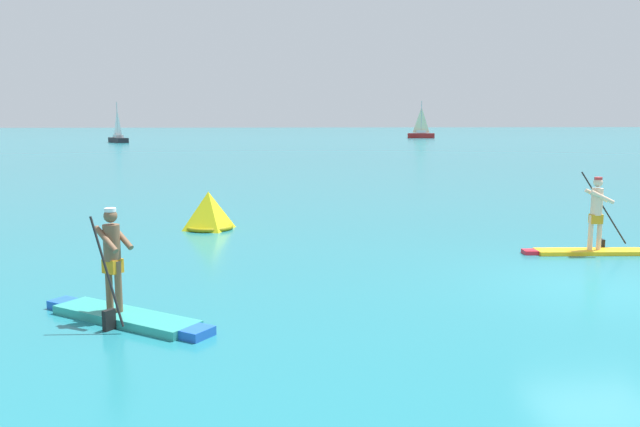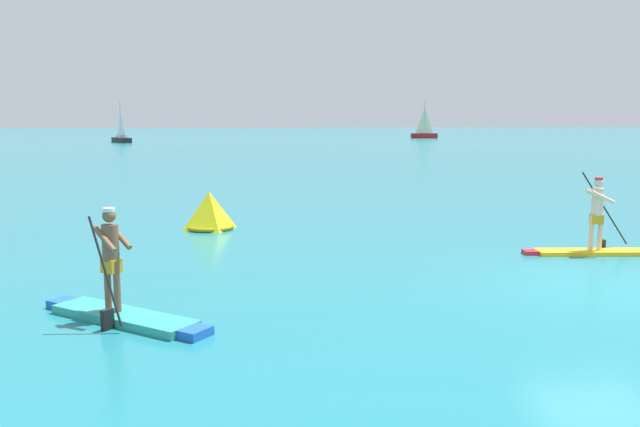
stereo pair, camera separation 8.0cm
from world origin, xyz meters
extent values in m
plane|color=#1E727F|center=(0.00, 0.00, 0.00)|extent=(440.00, 440.00, 0.00)
cube|color=teal|center=(-8.56, -1.38, 0.07)|extent=(2.52, 2.06, 0.14)
cube|color=blue|center=(-7.36, -2.24, 0.07)|extent=(0.53, 0.56, 0.14)
cube|color=blue|center=(-9.77, -0.52, 0.07)|extent=(0.49, 0.51, 0.14)
cylinder|color=brown|center=(-8.66, -1.31, 0.54)|extent=(0.11, 0.11, 0.82)
cylinder|color=brown|center=(-8.84, -1.19, 0.54)|extent=(0.11, 0.11, 0.82)
cube|color=orange|center=(-8.75, -1.25, 0.86)|extent=(0.34, 0.33, 0.22)
cylinder|color=brown|center=(-8.75, -1.25, 1.24)|extent=(0.26, 0.26, 0.57)
sphere|color=brown|center=(-8.75, -1.25, 1.65)|extent=(0.21, 0.21, 0.21)
cylinder|color=white|center=(-8.75, -1.25, 1.75)|extent=(0.18, 0.18, 0.06)
cylinder|color=brown|center=(-8.62, -1.16, 1.31)|extent=(0.46, 0.41, 0.41)
cylinder|color=brown|center=(-8.80, -1.40, 1.31)|extent=(0.46, 0.41, 0.41)
cylinder|color=black|center=(-8.71, -1.80, 0.90)|extent=(0.52, 0.39, 1.61)
cube|color=black|center=(-8.71, -1.80, 0.16)|extent=(0.18, 0.21, 0.32)
cube|color=yellow|center=(1.26, 2.96, 0.05)|extent=(2.59, 0.73, 0.09)
cube|color=red|center=(-0.18, 3.05, 0.05)|extent=(0.34, 0.36, 0.09)
cylinder|color=beige|center=(1.43, 2.94, 0.51)|extent=(0.11, 0.11, 0.83)
cylinder|color=beige|center=(1.23, 2.96, 0.51)|extent=(0.11, 0.11, 0.83)
cube|color=orange|center=(1.33, 2.95, 0.83)|extent=(0.27, 0.24, 0.22)
cylinder|color=beige|center=(1.33, 2.95, 1.23)|extent=(0.26, 0.26, 0.63)
sphere|color=beige|center=(1.33, 2.95, 1.68)|extent=(0.21, 0.21, 0.21)
cylinder|color=red|center=(1.33, 2.95, 1.78)|extent=(0.18, 0.18, 0.06)
cylinder|color=beige|center=(1.39, 3.10, 1.36)|extent=(0.57, 0.13, 0.33)
cylinder|color=beige|center=(1.37, 2.80, 1.36)|extent=(0.57, 0.13, 0.33)
cylinder|color=black|center=(1.71, 3.31, 1.03)|extent=(1.19, 0.12, 1.75)
cube|color=black|center=(1.71, 3.31, 0.11)|extent=(0.09, 0.20, 0.32)
pyramid|color=yellow|center=(-7.98, 7.18, 0.54)|extent=(1.51, 1.51, 1.09)
torus|color=olive|center=(-7.98, 7.18, 0.06)|extent=(1.39, 1.39, 0.12)
cube|color=black|center=(-25.69, 76.88, 0.32)|extent=(3.52, 5.09, 0.64)
cylinder|color=#B2B2B7|center=(-25.69, 76.88, 2.96)|extent=(0.12, 0.12, 4.64)
pyramid|color=white|center=(-25.69, 76.88, 2.55)|extent=(1.27, 1.96, 3.63)
cube|color=silver|center=(-25.69, 76.88, 0.83)|extent=(1.68, 2.05, 0.38)
cube|color=#A51E1E|center=(18.83, 92.59, 0.39)|extent=(4.38, 1.77, 0.78)
cylinder|color=#B2B2B7|center=(18.83, 92.59, 3.37)|extent=(0.12, 0.12, 5.17)
pyramid|color=beige|center=(18.83, 92.59, 2.92)|extent=(1.86, 0.63, 4.08)
cube|color=silver|center=(18.83, 92.59, 1.02)|extent=(1.64, 0.97, 0.47)
camera|label=1|loc=(-6.35, -11.44, 3.15)|focal=36.51mm
camera|label=2|loc=(-6.27, -11.44, 3.15)|focal=36.51mm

